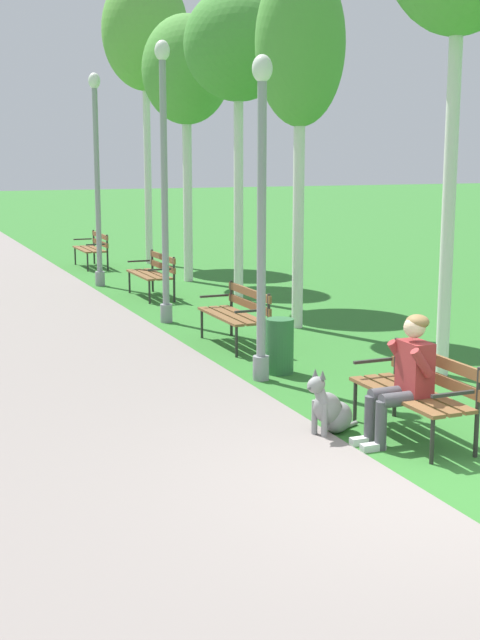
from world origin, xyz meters
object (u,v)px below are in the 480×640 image
Objects in this scene: lamp_post_far at (97,178)px; birch_tree_fourth at (238,47)px; birch_tree_sixth at (145,32)px; litter_bin at (279,346)px; park_bench_near at (418,387)px; park_bench_mid at (238,311)px; birch_tree_third at (300,48)px; lamp_post_near at (262,217)px; park_bench_far at (154,271)px; lamp_post_mid at (164,180)px; dog_grey at (330,410)px; person_seated_on_near_bench at (405,374)px; birch_tree_fifth at (186,72)px; park_bench_furthest at (93,246)px.

lamp_post_far is 4.19m from birch_tree_fourth.
birch_tree_sixth reaches higher than litter_bin.
park_bench_near is 4.55m from park_bench_mid.
birch_tree_third reaches higher than litter_bin.
lamp_post_near is (-0.48, -1.93, 1.49)m from park_bench_mid.
park_bench_far is 4.43m from birch_tree_fourth.
lamp_post_mid is (-0.56, -2.51, 1.80)m from park_bench_far.
birch_tree_fourth is (1.98, -2.83, 2.38)m from lamp_post_far.
birch_tree_fourth is (1.99, 5.56, 2.61)m from lamp_post_near.
dog_grey is 9.20m from birch_tree_fourth.
birch_tree_sixth reaches higher than lamp_post_mid.
lamp_post_far reaches higher than dog_grey.
birch_tree_fourth is 8.08× the size of litter_bin.
person_seated_on_near_bench is at bearing -159.47° from park_bench_near.
park_bench_far is 0.34× the size of lamp_post_mid.
birch_tree_fifth is at bearing 66.41° from lamp_post_mid.
park_bench_furthest is 5.31m from birch_tree_sixth.
birch_tree_third is at bearing -34.12° from lamp_post_mid.
birch_tree_fifth is at bearing 82.51° from park_bench_near.
birch_tree_fourth is at bearing 79.78° from park_bench_near.
lamp_post_far is at bearing 124.88° from birch_tree_fourth.
litter_bin is at bearing -101.16° from birch_tree_fifth.
birch_tree_fifth reaches higher than park_bench_near.
park_bench_near is 1.92× the size of dog_grey.
birch_tree_third is 0.80× the size of birch_tree_sixth.
park_bench_far is at bearing 77.52° from lamp_post_mid.
lamp_post_near is 4.08m from birch_tree_third.
park_bench_furthest is 3.51m from lamp_post_far.
birch_tree_third reaches higher than park_bench_furthest.
park_bench_near is 9.16m from park_bench_far.
lamp_post_mid is at bearing -93.93° from park_bench_furthest.
park_bench_far is 0.39× the size of lamp_post_near.
person_seated_on_near_bench is 15.29m from birch_tree_sixth.
park_bench_far is 2.14× the size of litter_bin.
park_bench_furthest is 0.27× the size of birch_tree_fifth.
lamp_post_far is at bearing 94.10° from park_bench_mid.
park_bench_mid is 0.39× the size of lamp_post_near.
birch_tree_fourth is at bearing 67.43° from park_bench_mid.
litter_bin is (-0.22, -11.17, -0.16)m from park_bench_furthest.
lamp_post_mid is 8.56m from birch_tree_sixth.
dog_grey is 10.81m from lamp_post_far.
birch_tree_fourth reaches higher than birch_tree_third.
litter_bin is (-1.60, -8.12, -4.05)m from birch_tree_fifth.
park_bench_near is 2.86m from litter_bin.
park_bench_furthest is (0.10, 9.47, 0.00)m from park_bench_mid.
park_bench_furthest is 0.35× the size of lamp_post_far.
birch_tree_fourth reaches higher than person_seated_on_near_bench.
park_bench_near is at bearing -87.40° from lamp_post_far.
dog_grey is (-0.81, -13.63, -0.25)m from park_bench_furthest.
park_bench_near is 0.88m from dog_grey.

